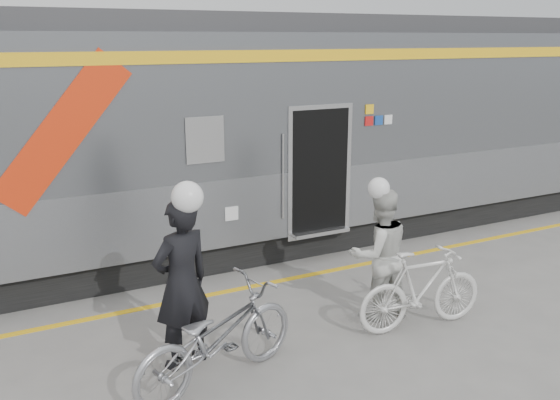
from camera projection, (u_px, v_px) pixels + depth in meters
ground at (300, 356)px, 7.16m from camera, size 90.00×90.00×0.00m
train at (164, 139)px, 10.07m from camera, size 24.00×3.17×4.10m
safety_strip at (232, 290)px, 9.01m from camera, size 24.00×0.12×0.01m
man at (182, 283)px, 6.74m from camera, size 0.85×0.68×2.04m
bicycle_left at (217, 337)px, 6.47m from camera, size 2.26×1.34×1.12m
woman at (379, 254)px, 7.98m from camera, size 0.95×0.77×1.80m
bicycle_right at (422, 289)px, 7.73m from camera, size 1.86×0.71×1.09m
helmet_man at (177, 181)px, 6.42m from camera, size 0.35×0.35×0.35m
helmet_woman at (383, 179)px, 7.70m from camera, size 0.29×0.29×0.29m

